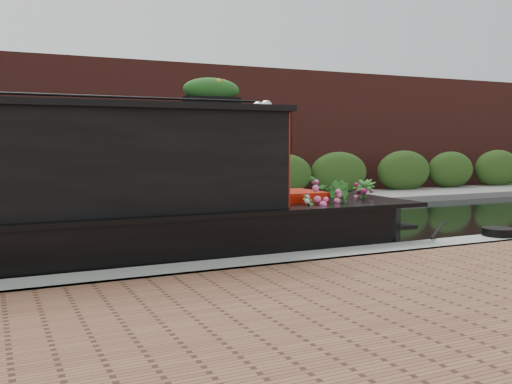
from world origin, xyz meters
name	(u,v)px	position (x,y,z in m)	size (l,w,h in m)	color
ground	(189,238)	(0.00, 0.00, 0.00)	(80.00, 80.00, 0.00)	black
near_bank_coping	(275,279)	(0.00, -3.30, 0.00)	(40.00, 0.60, 0.50)	gray
far_bank_path	(133,212)	(0.00, 4.20, 0.00)	(40.00, 2.40, 0.34)	slate
far_hedge	(125,208)	(0.00, 5.10, 0.00)	(40.00, 1.10, 2.80)	#294918
far_brick_wall	(109,200)	(0.00, 7.20, 0.00)	(40.00, 1.00, 8.00)	#58241D
rope_fender	(382,234)	(2.71, -1.89, 0.16)	(0.33, 0.33, 0.33)	brown
coiled_mooring_rope	(498,232)	(3.88, -3.21, 0.31)	(0.48, 0.48, 0.12)	black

